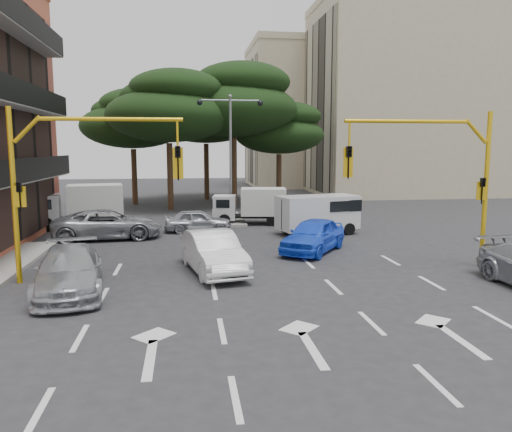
{
  "coord_description": "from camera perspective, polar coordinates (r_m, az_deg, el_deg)",
  "views": [
    {
      "loc": [
        -2.84,
        -15.73,
        4.67
      ],
      "look_at": [
        0.24,
        6.14,
        1.6
      ],
      "focal_mm": 35.0,
      "sensor_mm": 36.0,
      "label": 1
    }
  ],
  "objects": [
    {
      "name": "car_white_hatch",
      "position": [
        18.73,
        -4.92,
        -4.14
      ],
      "size": [
        2.53,
        4.88,
        1.53
      ],
      "primitive_type": "imported",
      "rotation": [
        0.0,
        0.0,
        0.2
      ],
      "color": "silver",
      "rests_on": "ground"
    },
    {
      "name": "box_truck_b",
      "position": [
        30.3,
        -0.68,
        1.14
      ],
      "size": [
        4.67,
        2.47,
        2.19
      ],
      "primitive_type": null,
      "rotation": [
        0.0,
        0.0,
        1.43
      ],
      "color": "silver",
      "rests_on": "ground"
    },
    {
      "name": "car_silver_wagon",
      "position": [
        17.15,
        -20.57,
        -5.9
      ],
      "size": [
        2.79,
        5.24,
        1.45
      ],
      "primitive_type": "imported",
      "rotation": [
        0.0,
        0.0,
        0.16
      ],
      "color": "#A0A3A8",
      "rests_on": "ground"
    },
    {
      "name": "box_truck_a",
      "position": [
        30.56,
        -19.59,
        1.03
      ],
      "size": [
        5.38,
        2.97,
        2.5
      ],
      "primitive_type": null,
      "rotation": [
        0.0,
        0.0,
        1.74
      ],
      "color": "silver",
      "rests_on": "ground"
    },
    {
      "name": "pine_left_near",
      "position": [
        37.82,
        -9.89,
        12.25
      ],
      "size": [
        9.15,
        9.15,
        10.23
      ],
      "color": "#382616",
      "rests_on": "ground"
    },
    {
      "name": "signal_mast_left",
      "position": [
        18.18,
        -20.69,
        4.93
      ],
      "size": [
        5.79,
        0.37,
        6.0
      ],
      "color": "gold",
      "rests_on": "ground"
    },
    {
      "name": "apartment_beige_near",
      "position": [
        53.1,
        17.89,
        12.59
      ],
      "size": [
        20.2,
        12.15,
        18.7
      ],
      "color": "tan",
      "rests_on": "ground"
    },
    {
      "name": "car_blue_compact",
      "position": [
        22.42,
        6.58,
        -2.2
      ],
      "size": [
        4.02,
        4.62,
        1.5
      ],
      "primitive_type": "imported",
      "rotation": [
        0.0,
        0.0,
        -0.62
      ],
      "color": "blue",
      "rests_on": "ground"
    },
    {
      "name": "ground",
      "position": [
        16.65,
        2.15,
        -8.37
      ],
      "size": [
        120.0,
        120.0,
        0.0
      ],
      "primitive_type": "plane",
      "color": "#28282B",
      "rests_on": "ground"
    },
    {
      "name": "pine_back",
      "position": [
        44.82,
        -5.69,
        11.63
      ],
      "size": [
        9.15,
        9.15,
        10.23
      ],
      "color": "#382616",
      "rests_on": "ground"
    },
    {
      "name": "pine_left_far",
      "position": [
        41.95,
        -13.86,
        10.75
      ],
      "size": [
        8.32,
        8.32,
        9.3
      ],
      "color": "#382616",
      "rests_on": "ground"
    },
    {
      "name": "car_silver_cross_a",
      "position": [
        26.53,
        -16.6,
        -0.92
      ],
      "size": [
        5.63,
        3.04,
        1.5
      ],
      "primitive_type": "imported",
      "rotation": [
        0.0,
        0.0,
        1.68
      ],
      "color": "gray",
      "rests_on": "ground"
    },
    {
      "name": "apartment_beige_far",
      "position": [
        61.89,
        6.92,
        11.26
      ],
      "size": [
        16.2,
        12.15,
        16.7
      ],
      "color": "tan",
      "rests_on": "ground"
    },
    {
      "name": "van_white",
      "position": [
        26.97,
        7.04,
        0.17
      ],
      "size": [
        4.6,
        2.92,
        2.13
      ],
      "primitive_type": null,
      "rotation": [
        0.0,
        0.0,
        -1.32
      ],
      "color": "silver",
      "rests_on": "ground"
    },
    {
      "name": "pine_right",
      "position": [
        42.46,
        2.75,
        9.99
      ],
      "size": [
        7.49,
        7.49,
        8.37
      ],
      "color": "#382616",
      "rests_on": "ground"
    },
    {
      "name": "median_strip",
      "position": [
        32.19,
        -2.87,
        -0.31
      ],
      "size": [
        1.4,
        6.0,
        0.15
      ],
      "primitive_type": "cube",
      "color": "gray",
      "rests_on": "ground"
    },
    {
      "name": "pine_center",
      "position": [
        40.04,
        -2.46,
        13.1
      ],
      "size": [
        9.98,
        9.98,
        11.16
      ],
      "color": "#382616",
      "rests_on": "ground"
    },
    {
      "name": "car_silver_cross_b",
      "position": [
        27.7,
        -6.64,
        -0.54
      ],
      "size": [
        3.67,
        1.5,
        1.25
      ],
      "primitive_type": "imported",
      "rotation": [
        0.0,
        0.0,
        1.56
      ],
      "color": "#A5A7AD",
      "rests_on": "ground"
    },
    {
      "name": "street_lamp_center",
      "position": [
        31.87,
        -2.94,
        9.26
      ],
      "size": [
        4.16,
        0.36,
        7.77
      ],
      "color": "slate",
      "rests_on": "median_strip"
    },
    {
      "name": "signal_mast_right",
      "position": [
        20.19,
        20.61,
        5.18
      ],
      "size": [
        5.79,
        0.37,
        6.0
      ],
      "color": "gold",
      "rests_on": "ground"
    }
  ]
}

